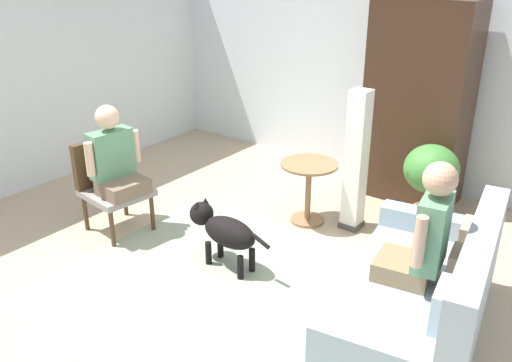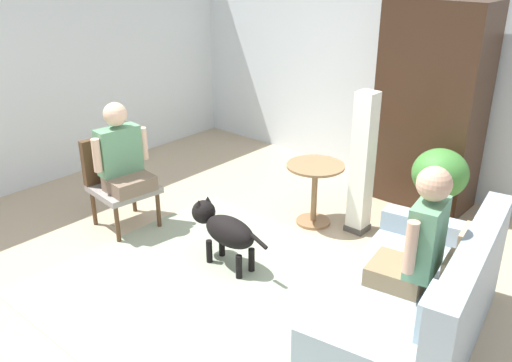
{
  "view_description": "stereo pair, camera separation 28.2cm",
  "coord_description": "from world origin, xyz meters",
  "px_view_note": "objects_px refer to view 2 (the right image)",
  "views": [
    {
      "loc": [
        2.5,
        -3.02,
        2.62
      ],
      "look_at": [
        -0.02,
        0.29,
        0.83
      ],
      "focal_mm": 38.46,
      "sensor_mm": 36.0,
      "label": 1
    },
    {
      "loc": [
        2.71,
        -2.84,
        2.62
      ],
      "look_at": [
        -0.02,
        0.29,
        0.83
      ],
      "focal_mm": 38.46,
      "sensor_mm": 36.0,
      "label": 2
    }
  ],
  "objects_px": {
    "person_on_couch": "(419,239)",
    "person_on_armchair": "(122,154)",
    "potted_plant": "(439,178)",
    "couch": "(418,301)",
    "dog": "(224,229)",
    "column_lamp": "(362,165)",
    "round_end_table": "(315,185)",
    "armoire_cabinet": "(431,106)",
    "armchair": "(117,175)"
  },
  "relations": [
    {
      "from": "couch",
      "to": "person_on_armchair",
      "type": "distance_m",
      "value": 3.01
    },
    {
      "from": "armoire_cabinet",
      "to": "column_lamp",
      "type": "bearing_deg",
      "value": -97.73
    },
    {
      "from": "couch",
      "to": "dog",
      "type": "height_order",
      "value": "couch"
    },
    {
      "from": "column_lamp",
      "to": "armchair",
      "type": "bearing_deg",
      "value": -143.29
    },
    {
      "from": "armchair",
      "to": "potted_plant",
      "type": "distance_m",
      "value": 3.15
    },
    {
      "from": "person_on_armchair",
      "to": "potted_plant",
      "type": "distance_m",
      "value": 3.05
    },
    {
      "from": "person_on_armchair",
      "to": "armoire_cabinet",
      "type": "height_order",
      "value": "armoire_cabinet"
    },
    {
      "from": "potted_plant",
      "to": "person_on_couch",
      "type": "bearing_deg",
      "value": -71.3
    },
    {
      "from": "armchair",
      "to": "dog",
      "type": "xyz_separation_m",
      "value": [
        1.37,
        0.12,
        -0.16
      ]
    },
    {
      "from": "person_on_armchair",
      "to": "dog",
      "type": "distance_m",
      "value": 1.31
    },
    {
      "from": "person_on_couch",
      "to": "potted_plant",
      "type": "relative_size",
      "value": 1.05
    },
    {
      "from": "armchair",
      "to": "column_lamp",
      "type": "distance_m",
      "value": 2.41
    },
    {
      "from": "round_end_table",
      "to": "potted_plant",
      "type": "bearing_deg",
      "value": 32.32
    },
    {
      "from": "armchair",
      "to": "armoire_cabinet",
      "type": "height_order",
      "value": "armoire_cabinet"
    },
    {
      "from": "person_on_couch",
      "to": "potted_plant",
      "type": "xyz_separation_m",
      "value": [
        -0.55,
        1.64,
        -0.24
      ]
    },
    {
      "from": "round_end_table",
      "to": "dog",
      "type": "relative_size",
      "value": 0.73
    },
    {
      "from": "dog",
      "to": "armoire_cabinet",
      "type": "relative_size",
      "value": 0.41
    },
    {
      "from": "person_on_armchair",
      "to": "potted_plant",
      "type": "height_order",
      "value": "person_on_armchair"
    },
    {
      "from": "round_end_table",
      "to": "armoire_cabinet",
      "type": "xyz_separation_m",
      "value": [
        0.57,
        1.23,
        0.66
      ]
    },
    {
      "from": "potted_plant",
      "to": "column_lamp",
      "type": "bearing_deg",
      "value": -140.85
    },
    {
      "from": "person_on_armchair",
      "to": "column_lamp",
      "type": "height_order",
      "value": "column_lamp"
    },
    {
      "from": "couch",
      "to": "person_on_armchair",
      "type": "xyz_separation_m",
      "value": [
        -2.96,
        -0.32,
        0.47
      ]
    },
    {
      "from": "dog",
      "to": "person_on_couch",
      "type": "bearing_deg",
      "value": 5.28
    },
    {
      "from": "person_on_couch",
      "to": "potted_plant",
      "type": "bearing_deg",
      "value": 108.7
    },
    {
      "from": "person_on_couch",
      "to": "armoire_cabinet",
      "type": "xyz_separation_m",
      "value": [
        -0.99,
        2.23,
        0.27
      ]
    },
    {
      "from": "couch",
      "to": "dog",
      "type": "relative_size",
      "value": 2.1
    },
    {
      "from": "person_on_couch",
      "to": "column_lamp",
      "type": "bearing_deg",
      "value": 134.07
    },
    {
      "from": "column_lamp",
      "to": "person_on_armchair",
      "type": "bearing_deg",
      "value": -140.8
    },
    {
      "from": "armchair",
      "to": "round_end_table",
      "type": "distance_m",
      "value": 1.98
    },
    {
      "from": "potted_plant",
      "to": "column_lamp",
      "type": "xyz_separation_m",
      "value": [
        -0.58,
        -0.47,
        0.13
      ]
    },
    {
      "from": "armchair",
      "to": "column_lamp",
      "type": "xyz_separation_m",
      "value": [
        1.93,
        1.44,
        0.18
      ]
    },
    {
      "from": "round_end_table",
      "to": "dog",
      "type": "bearing_deg",
      "value": -96.51
    },
    {
      "from": "person_on_couch",
      "to": "person_on_armchair",
      "type": "relative_size",
      "value": 1.08
    },
    {
      "from": "round_end_table",
      "to": "column_lamp",
      "type": "relative_size",
      "value": 0.45
    },
    {
      "from": "armoire_cabinet",
      "to": "dog",
      "type": "bearing_deg",
      "value": -106.36
    },
    {
      "from": "round_end_table",
      "to": "armoire_cabinet",
      "type": "relative_size",
      "value": 0.3
    },
    {
      "from": "person_on_couch",
      "to": "dog",
      "type": "bearing_deg",
      "value": -174.72
    },
    {
      "from": "dog",
      "to": "round_end_table",
      "type": "bearing_deg",
      "value": 83.49
    },
    {
      "from": "person_on_armchair",
      "to": "column_lamp",
      "type": "relative_size",
      "value": 0.6
    },
    {
      "from": "armchair",
      "to": "dog",
      "type": "height_order",
      "value": "armchair"
    },
    {
      "from": "armchair",
      "to": "dog",
      "type": "distance_m",
      "value": 1.39
    },
    {
      "from": "round_end_table",
      "to": "column_lamp",
      "type": "xyz_separation_m",
      "value": [
        0.42,
        0.16,
        0.28
      ]
    },
    {
      "from": "couch",
      "to": "armoire_cabinet",
      "type": "distance_m",
      "value": 2.55
    },
    {
      "from": "couch",
      "to": "person_on_couch",
      "type": "distance_m",
      "value": 0.5
    },
    {
      "from": "armoire_cabinet",
      "to": "couch",
      "type": "bearing_deg",
      "value": -64.95
    },
    {
      "from": "couch",
      "to": "round_end_table",
      "type": "relative_size",
      "value": 2.87
    },
    {
      "from": "person_on_couch",
      "to": "person_on_armchair",
      "type": "bearing_deg",
      "value": -174.35
    },
    {
      "from": "armchair",
      "to": "person_on_armchair",
      "type": "bearing_deg",
      "value": -6.71
    },
    {
      "from": "person_on_couch",
      "to": "person_on_armchair",
      "type": "xyz_separation_m",
      "value": [
        -2.92,
        -0.29,
        -0.03
      ]
    },
    {
      "from": "armchair",
      "to": "person_on_couch",
      "type": "bearing_deg",
      "value": 5.07
    }
  ]
}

